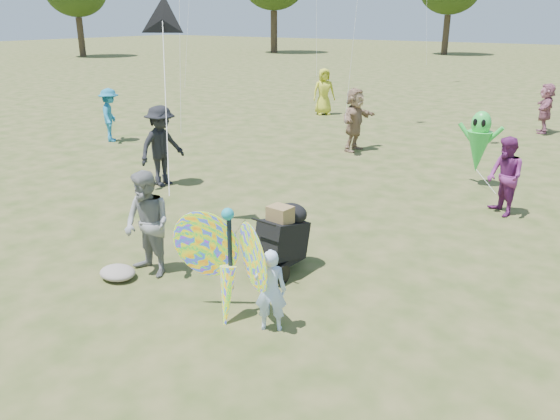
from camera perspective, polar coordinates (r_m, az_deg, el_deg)
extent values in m
plane|color=#51592B|center=(7.18, -5.45, -12.01)|extent=(160.00, 160.00, 0.00)
imported|color=#B2CEFC|center=(6.83, -0.99, -8.38)|extent=(0.48, 0.43, 1.10)
imported|color=gray|center=(8.38, -13.68, -1.48)|extent=(0.86, 0.71, 1.63)
ellipsoid|color=gray|center=(8.65, -16.62, -6.29)|extent=(0.58, 0.48, 0.18)
imported|color=black|center=(12.89, -12.27, 6.54)|extent=(0.79, 1.25, 1.85)
imported|color=#96755C|center=(16.13, 7.81, 9.34)|extent=(0.57, 1.70, 1.82)
imported|color=#71256B|center=(11.56, 22.45, 3.24)|extent=(0.95, 0.96, 1.56)
imported|color=gold|center=(22.17, 4.61, 12.22)|extent=(1.03, 1.02, 1.80)
imported|color=teal|center=(18.04, -17.31, 9.45)|extent=(1.18, 1.19, 1.65)
imported|color=#A05B73|center=(20.56, 25.98, 9.54)|extent=(0.75, 1.59, 1.65)
cube|color=black|center=(8.31, 0.22, -3.05)|extent=(0.54, 0.90, 0.71)
cube|color=black|center=(8.44, 0.21, -5.11)|extent=(0.48, 0.72, 0.10)
ellipsoid|color=black|center=(8.38, 1.16, -0.42)|extent=(0.51, 0.45, 0.33)
cylinder|color=black|center=(8.33, -2.51, -6.00)|extent=(0.08, 0.30, 0.30)
cylinder|color=black|center=(8.09, 0.26, -6.83)|extent=(0.08, 0.30, 0.30)
cylinder|color=black|center=(8.83, 1.83, -4.74)|extent=(0.07, 0.22, 0.22)
cylinder|color=black|center=(7.78, -1.73, -1.26)|extent=(0.44, 0.07, 0.03)
cube|color=olive|center=(8.12, 0.03, -0.49)|extent=(0.37, 0.31, 0.26)
ellipsoid|color=#F15126|center=(7.22, -7.71, -3.58)|extent=(0.98, 0.71, 1.24)
ellipsoid|color=#F15126|center=(6.77, -2.84, -5.02)|extent=(0.98, 0.71, 1.24)
cylinder|color=black|center=(7.02, -5.24, -4.60)|extent=(0.06, 0.06, 1.00)
cone|color=#F15126|center=(7.14, -5.64, -9.42)|extent=(0.36, 0.49, 0.93)
sphere|color=teal|center=(6.80, -5.49, -0.43)|extent=(0.16, 0.16, 0.16)
cone|color=black|center=(9.75, -12.18, 18.86)|extent=(0.89, 0.62, 0.81)
cylinder|color=silver|center=(8.78, -11.86, 11.02)|extent=(1.48, 1.57, 2.39)
cone|color=green|center=(13.39, 19.95, 5.74)|extent=(0.56, 0.56, 0.95)
ellipsoid|color=green|center=(13.26, 20.28, 8.46)|extent=(0.44, 0.39, 0.57)
ellipsoid|color=black|center=(13.10, 19.72, 8.62)|extent=(0.10, 0.05, 0.17)
ellipsoid|color=black|center=(13.06, 20.49, 8.50)|extent=(0.10, 0.05, 0.17)
cylinder|color=green|center=(13.38, 18.91, 7.61)|extent=(0.43, 0.10, 0.49)
cylinder|color=green|center=(13.24, 21.41, 7.20)|extent=(0.43, 0.10, 0.49)
cylinder|color=silver|center=(13.28, 20.68, 2.85)|extent=(0.61, 0.41, 0.41)
cylinder|color=#3A2D21|center=(60.18, -0.63, 18.11)|extent=(0.70, 0.70, 4.20)
cylinder|color=#3A2D21|center=(59.48, 16.94, 17.09)|extent=(0.63, 0.63, 3.78)
cylinder|color=#3A2D21|center=(57.59, -20.08, 16.60)|extent=(0.59, 0.59, 3.57)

